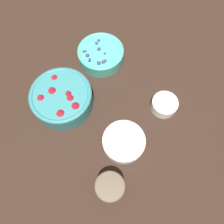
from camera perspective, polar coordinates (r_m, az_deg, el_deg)
The scene contains 6 objects.
ground_plane at distance 0.82m, azimuth -0.83°, elevation -3.02°, with size 4.00×4.00×0.00m, color black.
bowl_strawberries at distance 0.83m, azimuth -12.98°, elevation 3.67°, with size 0.23×0.23×0.10m.
bowl_blueberries at distance 0.93m, azimuth -2.95°, elevation 14.91°, with size 0.19×0.19×0.06m.
bowl_bananas at distance 0.77m, azimuth 3.10°, elevation -7.68°, with size 0.15×0.15×0.05m.
bowl_cream at distance 0.84m, azimuth 13.56°, elevation 2.02°, with size 0.10×0.10×0.05m.
jar_chocolate at distance 0.73m, azimuth -0.52°, elevation -19.02°, with size 0.09×0.09×0.10m.
Camera 1 is at (0.24, -0.12, 0.77)m, focal length 35.00 mm.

